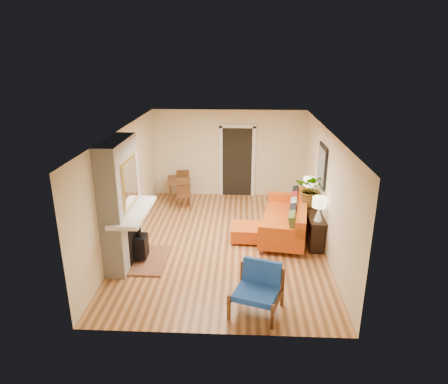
{
  "coord_description": "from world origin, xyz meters",
  "views": [
    {
      "loc": [
        0.42,
        -8.4,
        4.2
      ],
      "look_at": [
        0.0,
        0.2,
        1.15
      ],
      "focal_mm": 32.0,
      "sensor_mm": 36.0,
      "label": 1
    }
  ],
  "objects": [
    {
      "name": "lamp_near",
      "position": [
        2.07,
        -0.36,
        1.06
      ],
      "size": [
        0.3,
        0.3,
        0.54
      ],
      "color": "white",
      "rests_on": "console_table"
    },
    {
      "name": "sofa",
      "position": [
        1.53,
        0.43,
        0.41
      ],
      "size": [
        1.37,
        2.48,
        0.93
      ],
      "color": "silver",
      "rests_on": "ground"
    },
    {
      "name": "dining_table",
      "position": [
        -1.38,
        2.57,
        0.55
      ],
      "size": [
        0.84,
        1.59,
        0.84
      ],
      "color": "brown",
      "rests_on": "ground"
    },
    {
      "name": "room_shell",
      "position": [
        0.6,
        2.63,
        1.24
      ],
      "size": [
        6.5,
        6.5,
        6.5
      ],
      "color": "tan",
      "rests_on": "ground"
    },
    {
      "name": "houseplant",
      "position": [
        2.06,
        0.54,
        1.13
      ],
      "size": [
        0.92,
        0.87,
        0.82
      ],
      "primitive_type": "imported",
      "rotation": [
        0.0,
        0.0,
        -0.39
      ],
      "color": "#1E5919",
      "rests_on": "console_table"
    },
    {
      "name": "blue_chair",
      "position": [
        0.72,
        -2.54,
        0.45
      ],
      "size": [
        0.99,
        0.98,
        0.83
      ],
      "color": "brown",
      "rests_on": "ground"
    },
    {
      "name": "console_table",
      "position": [
        2.07,
        0.33,
        0.58
      ],
      "size": [
        0.34,
        1.85,
        0.72
      ],
      "color": "black",
      "rests_on": "ground"
    },
    {
      "name": "fireplace",
      "position": [
        -2.0,
        -1.0,
        1.24
      ],
      "size": [
        1.09,
        1.68,
        2.6
      ],
      "color": "white",
      "rests_on": "ground"
    },
    {
      "name": "ottoman",
      "position": [
        0.54,
        0.09,
        0.21
      ],
      "size": [
        0.75,
        0.75,
        0.36
      ],
      "color": "silver",
      "rests_on": "ground"
    },
    {
      "name": "lamp_far",
      "position": [
        2.07,
        1.05,
        1.06
      ],
      "size": [
        0.3,
        0.3,
        0.54
      ],
      "color": "white",
      "rests_on": "console_table"
    }
  ]
}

